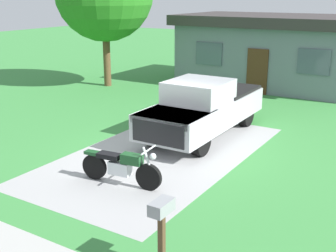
{
  "coord_description": "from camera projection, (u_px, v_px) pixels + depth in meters",
  "views": [
    {
      "loc": [
        6.54,
        -10.15,
        4.54
      ],
      "look_at": [
        0.23,
        0.01,
        0.9
      ],
      "focal_mm": 46.73,
      "sensor_mm": 36.0,
      "label": 1
    }
  ],
  "objects": [
    {
      "name": "driveway_pad",
      "position": [
        161.0,
        154.0,
        12.87
      ],
      "size": [
        4.53,
        8.4,
        0.01
      ],
      "primitive_type": "cube",
      "color": "#A2A2A2",
      "rests_on": "ground"
    },
    {
      "name": "motorcycle",
      "position": [
        121.0,
        166.0,
        10.7
      ],
      "size": [
        2.21,
        0.7,
        1.09
      ],
      "color": "black",
      "rests_on": "ground"
    },
    {
      "name": "pickup_truck",
      "position": [
        205.0,
        107.0,
        14.42
      ],
      "size": [
        2.02,
        5.64,
        1.9
      ],
      "color": "black",
      "rests_on": "ground"
    },
    {
      "name": "ground_plane",
      "position": [
        161.0,
        154.0,
        12.87
      ],
      "size": [
        80.0,
        80.0,
        0.0
      ],
      "primitive_type": "plane",
      "color": "#3B883F"
    },
    {
      "name": "mailbox",
      "position": [
        161.0,
        216.0,
        7.28
      ],
      "size": [
        0.26,
        0.48,
        1.26
      ],
      "color": "#4C3823",
      "rests_on": "ground"
    },
    {
      "name": "neighbor_house",
      "position": [
        276.0,
        50.0,
        22.12
      ],
      "size": [
        9.6,
        5.6,
        3.5
      ],
      "color": "slate",
      "rests_on": "ground"
    }
  ]
}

